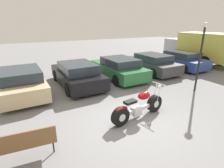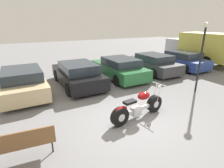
{
  "view_description": "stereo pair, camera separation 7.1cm",
  "coord_description": "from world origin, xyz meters",
  "views": [
    {
      "loc": [
        -3.24,
        -4.32,
        3.22
      ],
      "look_at": [
        0.09,
        1.62,
        0.85
      ],
      "focal_mm": 28.0,
      "sensor_mm": 36.0,
      "label": 1
    },
    {
      "loc": [
        -3.18,
        -4.36,
        3.22
      ],
      "look_at": [
        0.09,
        1.62,
        0.85
      ],
      "focal_mm": 28.0,
      "sensor_mm": 36.0,
      "label": 2
    }
  ],
  "objects": [
    {
      "name": "parked_car_dark_grey",
      "position": [
        4.89,
        4.68,
        0.61
      ],
      "size": [
        1.92,
        4.22,
        1.27
      ],
      "color": "#3D3D42",
      "rests_on": "ground_plane"
    },
    {
      "name": "parked_car_champagne",
      "position": [
        -3.12,
        4.55,
        0.61
      ],
      "size": [
        1.92,
        4.22,
        1.27
      ],
      "color": "#C6B284",
      "rests_on": "ground_plane"
    },
    {
      "name": "parked_car_black",
      "position": [
        -0.45,
        4.51,
        0.61
      ],
      "size": [
        1.92,
        4.22,
        1.27
      ],
      "color": "black",
      "rests_on": "ground_plane"
    },
    {
      "name": "parked_car_green",
      "position": [
        2.22,
        4.61,
        0.61
      ],
      "size": [
        1.92,
        4.22,
        1.27
      ],
      "color": "#286B38",
      "rests_on": "ground_plane"
    },
    {
      "name": "delivery_truck",
      "position": [
        10.25,
        4.8,
        1.4
      ],
      "size": [
        2.21,
        5.81,
        2.51
      ],
      "color": "#CCC64C",
      "rests_on": "ground_plane"
    },
    {
      "name": "parked_car_blue",
      "position": [
        7.56,
        4.56,
        0.61
      ],
      "size": [
        1.92,
        4.22,
        1.27
      ],
      "color": "#2D479E",
      "rests_on": "ground_plane"
    },
    {
      "name": "motorcycle",
      "position": [
        0.28,
        0.07,
        0.43
      ],
      "size": [
        2.34,
        0.69,
        1.1
      ],
      "color": "black",
      "rests_on": "ground_plane"
    },
    {
      "name": "lamp_post",
      "position": [
        4.37,
        0.78,
        2.1
      ],
      "size": [
        0.24,
        0.24,
        3.28
      ],
      "color": "black",
      "rests_on": "ground_plane"
    },
    {
      "name": "ground_plane",
      "position": [
        0.0,
        0.0,
        0.0
      ],
      "size": [
        60.0,
        60.0,
        0.0
      ],
      "primitive_type": "plane",
      "color": "slate"
    },
    {
      "name": "park_bench",
      "position": [
        -3.41,
        -0.29,
        0.55
      ],
      "size": [
        1.59,
        0.57,
        0.89
      ],
      "color": "brown",
      "rests_on": "ground_plane"
    }
  ]
}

